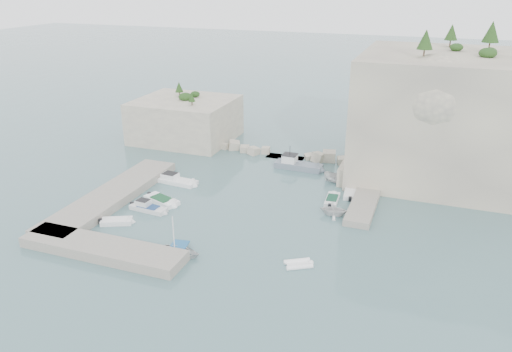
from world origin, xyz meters
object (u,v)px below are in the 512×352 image
(rowboat, at_px, (175,256))
(tender_east_d, at_px, (338,183))
(inflatable_dinghy, at_px, (298,266))
(tender_east_a, at_px, (334,215))
(motorboat_e, at_px, (117,223))
(tender_east_b, at_px, (332,202))
(motorboat_a, at_px, (176,183))
(work_boat, at_px, (298,169))
(tender_east_c, at_px, (351,193))
(motorboat_d, at_px, (149,211))
(motorboat_c, at_px, (162,202))

(rowboat, xyz_separation_m, tender_east_d, (11.72, 24.69, 0.00))
(inflatable_dinghy, bearing_deg, tender_east_d, 60.61)
(tender_east_a, bearing_deg, motorboat_e, 110.05)
(motorboat_e, relative_size, tender_east_a, 1.15)
(tender_east_a, relative_size, tender_east_b, 0.76)
(motorboat_e, bearing_deg, motorboat_a, 62.74)
(motorboat_a, xyz_separation_m, tender_east_b, (21.55, 1.39, 0.00))
(motorboat_e, height_order, rowboat, rowboat)
(work_boat, bearing_deg, tender_east_c, -33.11)
(inflatable_dinghy, bearing_deg, motorboat_a, 115.18)
(motorboat_d, relative_size, inflatable_dinghy, 1.80)
(motorboat_c, xyz_separation_m, work_boat, (13.01, 17.32, 0.00))
(rowboat, relative_size, tender_east_b, 1.17)
(motorboat_e, bearing_deg, tender_east_b, 8.35)
(motorboat_a, xyz_separation_m, tender_east_c, (23.40, 4.82, 0.00))
(motorboat_e, height_order, tender_east_d, tender_east_d)
(motorboat_c, bearing_deg, motorboat_d, -75.72)
(tender_east_b, distance_m, tender_east_d, 6.20)
(tender_east_b, bearing_deg, tender_east_d, 1.39)
(motorboat_c, xyz_separation_m, tender_east_b, (20.17, 7.58, 0.00))
(rowboat, bearing_deg, tender_east_d, -34.61)
(motorboat_a, bearing_deg, motorboat_c, -72.20)
(motorboat_c, bearing_deg, tender_east_a, 30.63)
(motorboat_d, distance_m, inflatable_dinghy, 21.26)
(motorboat_a, height_order, tender_east_b, motorboat_a)
(motorboat_d, height_order, work_boat, work_boat)
(motorboat_c, relative_size, tender_east_c, 0.99)
(motorboat_a, xyz_separation_m, motorboat_e, (-0.54, -13.09, 0.00))
(motorboat_a, xyz_separation_m, work_boat, (14.40, 11.13, 0.00))
(motorboat_e, relative_size, rowboat, 0.74)
(motorboat_d, relative_size, tender_east_b, 1.18)
(motorboat_e, bearing_deg, tender_east_a, 0.15)
(motorboat_a, distance_m, motorboat_c, 6.34)
(tender_east_a, xyz_separation_m, work_boat, (-8.15, 13.43, 0.00))
(tender_east_d, bearing_deg, tender_east_b, -161.71)
(inflatable_dinghy, xyz_separation_m, tender_east_b, (-0.05, 15.89, 0.00))
(rowboat, relative_size, tender_east_d, 1.23)
(tender_east_a, xyz_separation_m, tender_east_b, (-1.00, 3.69, 0.00))
(rowboat, height_order, tender_east_c, rowboat)
(motorboat_c, relative_size, tender_east_b, 1.21)
(rowboat, distance_m, tender_east_b, 22.21)
(motorboat_a, relative_size, rowboat, 1.30)
(rowboat, distance_m, tender_east_c, 26.08)
(tender_east_b, distance_m, work_boat, 12.09)
(tender_east_a, height_order, work_boat, work_boat)
(motorboat_c, bearing_deg, motorboat_a, 122.84)
(motorboat_a, relative_size, tender_east_a, 2.00)
(rowboat, distance_m, tender_east_d, 27.33)
(rowboat, bearing_deg, motorboat_e, 58.48)
(motorboat_e, height_order, tender_east_c, same)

